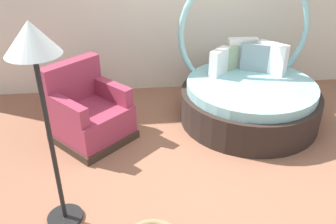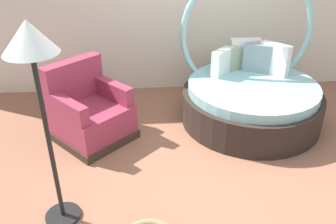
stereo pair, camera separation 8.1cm
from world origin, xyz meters
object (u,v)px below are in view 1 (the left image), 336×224
object	(u,v)px
floor_lamp	(35,61)
side_table	(79,80)
round_daybed	(248,91)
red_armchair	(88,114)

from	to	relation	value
floor_lamp	side_table	bearing A→B (deg)	91.70
round_daybed	red_armchair	size ratio (longest dim) A/B	1.73
red_armchair	floor_lamp	size ratio (longest dim) A/B	0.62
red_armchair	floor_lamp	bearing A→B (deg)	-95.36
red_armchair	floor_lamp	world-z (taller)	floor_lamp
red_armchair	side_table	xyz separation A→B (m)	(-0.19, 0.81, 0.10)
round_daybed	red_armchair	distance (m)	2.09
side_table	floor_lamp	size ratio (longest dim) A/B	0.29
round_daybed	side_table	bearing A→B (deg)	167.32
red_armchair	side_table	size ratio (longest dim) A/B	2.17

